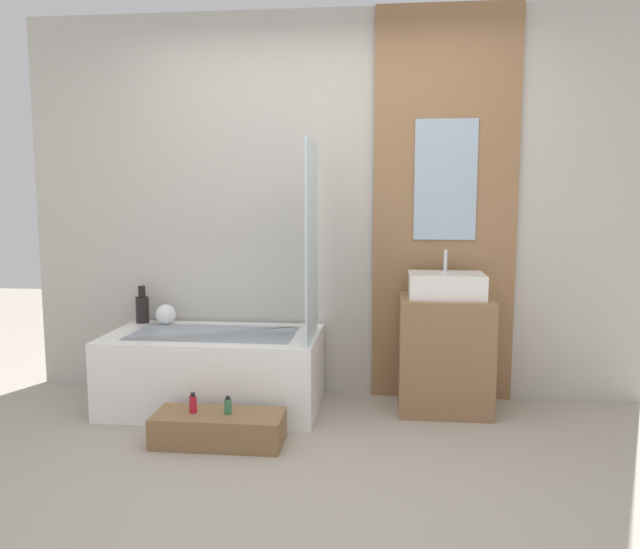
{
  "coord_description": "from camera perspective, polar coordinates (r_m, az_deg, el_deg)",
  "views": [
    {
      "loc": [
        0.39,
        -2.69,
        1.37
      ],
      "look_at": [
        0.03,
        0.69,
        0.94
      ],
      "focal_mm": 35.0,
      "sensor_mm": 36.0,
      "label": 1
    }
  ],
  "objects": [
    {
      "name": "wall_wood_accent",
      "position": [
        4.24,
        11.32,
        6.18
      ],
      "size": [
        0.94,
        0.04,
        2.6
      ],
      "color": "#8E6642",
      "rests_on": "ground_plane"
    },
    {
      "name": "bathtub",
      "position": [
        4.16,
        -9.64,
        -8.61
      ],
      "size": [
        1.36,
        0.75,
        0.49
      ],
      "color": "white",
      "rests_on": "ground_plane"
    },
    {
      "name": "bottle_soap_secondary",
      "position": [
        3.56,
        -8.42,
        -11.8
      ],
      "size": [
        0.04,
        0.04,
        0.1
      ],
      "color": "#38704C",
      "rests_on": "wooden_step_bench"
    },
    {
      "name": "vase_round_light",
      "position": [
        4.45,
        -13.92,
        -3.54
      ],
      "size": [
        0.14,
        0.14,
        0.14
      ],
      "primitive_type": "sphere",
      "color": "white",
      "rests_on": "bathtub"
    },
    {
      "name": "vase_tall_dark",
      "position": [
        4.52,
        -15.93,
        -2.94
      ],
      "size": [
        0.09,
        0.09,
        0.26
      ],
      "color": "black",
      "rests_on": "bathtub"
    },
    {
      "name": "ground_plane",
      "position": [
        3.04,
        -2.09,
        -19.61
      ],
      "size": [
        12.0,
        12.0,
        0.0
      ],
      "primitive_type": "plane",
      "color": "#A39989"
    },
    {
      "name": "wall_tiled_back",
      "position": [
        4.29,
        0.86,
        6.21
      ],
      "size": [
        4.2,
        0.06,
        2.6
      ],
      "primitive_type": "cube",
      "color": "#B7B2A8",
      "rests_on": "ground_plane"
    },
    {
      "name": "glass_shower_screen",
      "position": [
        3.8,
        -0.77,
        3.07
      ],
      "size": [
        0.01,
        0.55,
        1.21
      ],
      "primitive_type": "cube",
      "color": "silver",
      "rests_on": "bathtub"
    },
    {
      "name": "wooden_step_bench",
      "position": [
        3.62,
        -9.24,
        -13.72
      ],
      "size": [
        0.72,
        0.3,
        0.17
      ],
      "primitive_type": "cube",
      "color": "olive",
      "rests_on": "ground_plane"
    },
    {
      "name": "sink",
      "position": [
        4.02,
        11.47,
        -0.96
      ],
      "size": [
        0.47,
        0.34,
        0.3
      ],
      "color": "white",
      "rests_on": "vanity_cabinet"
    },
    {
      "name": "vanity_cabinet",
      "position": [
        4.11,
        11.32,
        -7.12
      ],
      "size": [
        0.58,
        0.47,
        0.74
      ],
      "primitive_type": "cube",
      "color": "#8E6642",
      "rests_on": "ground_plane"
    },
    {
      "name": "bottle_soap_primary",
      "position": [
        3.61,
        -11.53,
        -11.5
      ],
      "size": [
        0.04,
        0.04,
        0.11
      ],
      "color": "#B21928",
      "rests_on": "wooden_step_bench"
    }
  ]
}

